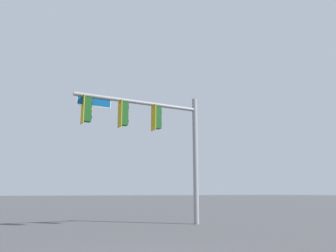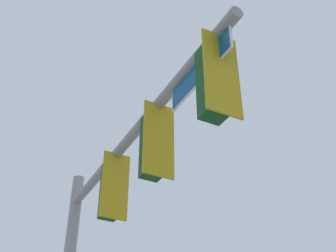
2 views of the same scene
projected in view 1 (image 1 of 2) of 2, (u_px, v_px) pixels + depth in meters
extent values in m
cylinder|color=gray|center=(195.00, 159.00, 16.91)|extent=(0.26, 0.26, 6.46)
cylinder|color=gray|center=(139.00, 103.00, 15.99)|extent=(6.37, 0.32, 0.19)
cube|color=gold|center=(154.00, 117.00, 16.20)|extent=(0.04, 0.52, 1.30)
cube|color=#144719|center=(157.00, 118.00, 16.29)|extent=(0.37, 0.33, 1.10)
cylinder|color=#144719|center=(157.00, 106.00, 16.41)|extent=(0.04, 0.04, 0.12)
cylinder|color=#340503|center=(161.00, 112.00, 16.45)|extent=(0.03, 0.22, 0.22)
cylinder|color=yellow|center=(161.00, 118.00, 16.38)|extent=(0.03, 0.22, 0.22)
cylinder|color=black|center=(161.00, 125.00, 16.31)|extent=(0.03, 0.22, 0.22)
cube|color=gold|center=(120.00, 114.00, 15.40)|extent=(0.04, 0.52, 1.30)
cube|color=#144719|center=(124.00, 114.00, 15.49)|extent=(0.37, 0.33, 1.10)
cylinder|color=#144719|center=(124.00, 102.00, 15.61)|extent=(0.04, 0.04, 0.12)
cylinder|color=#340503|center=(128.00, 108.00, 15.65)|extent=(0.03, 0.22, 0.22)
cylinder|color=yellow|center=(128.00, 114.00, 15.58)|extent=(0.03, 0.22, 0.22)
cylinder|color=black|center=(128.00, 121.00, 15.52)|extent=(0.03, 0.22, 0.22)
cube|color=gold|center=(83.00, 109.00, 14.61)|extent=(0.04, 0.52, 1.30)
cube|color=#144719|center=(87.00, 110.00, 14.69)|extent=(0.37, 0.33, 1.10)
cylinder|color=#144719|center=(88.00, 97.00, 14.82)|extent=(0.04, 0.04, 0.12)
cylinder|color=#340503|center=(92.00, 103.00, 14.85)|extent=(0.03, 0.22, 0.22)
cylinder|color=yellow|center=(91.00, 110.00, 14.78)|extent=(0.03, 0.22, 0.22)
cylinder|color=black|center=(91.00, 117.00, 14.72)|extent=(0.03, 0.22, 0.22)
cube|color=#0A4C7F|center=(94.00, 102.00, 14.92)|extent=(1.51, 0.07, 0.34)
cube|color=white|center=(94.00, 102.00, 14.92)|extent=(1.57, 0.06, 0.40)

